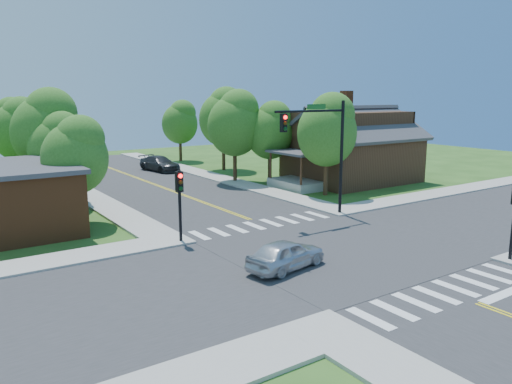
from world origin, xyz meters
TOP-DOWN VIEW (x-y plane):
  - ground at (0.00, 0.00)m, footprint 100.00×100.00m
  - road_ns at (0.00, 0.00)m, footprint 10.00×90.00m
  - road_ew at (0.00, 0.00)m, footprint 90.00×10.00m
  - intersection_patch at (0.00, 0.00)m, footprint 10.20×10.20m
  - sidewalk_ne at (15.82, 15.82)m, footprint 40.00×40.00m
  - crosswalk_north at (0.00, 6.20)m, footprint 8.85×2.00m
  - crosswalk_south at (0.00, -6.20)m, footprint 8.85×2.00m
  - centerline at (0.00, 0.00)m, footprint 0.30×90.00m
  - signal_mast_ne at (3.91, 5.59)m, footprint 5.30×0.42m
  - signal_pole_nw at (-5.60, 5.58)m, footprint 0.34×0.42m
  - house_ne at (15.11, 14.23)m, footprint 13.05×8.80m
  - tree_e_a at (9.16, 10.76)m, footprint 4.57×4.34m
  - tree_e_b at (9.06, 17.89)m, footprint 4.16×3.96m
  - tree_e_c at (9.39, 26.37)m, footprint 4.92×4.67m
  - tree_e_d at (8.80, 35.14)m, footprint 4.12×3.91m
  - tree_w_a at (-8.78, 12.48)m, footprint 3.79×3.60m
  - tree_w_b at (-8.76, 19.50)m, footprint 4.75×4.51m
  - tree_w_c at (-9.24, 27.73)m, footprint 4.37×4.15m
  - tree_w_d at (-8.55, 37.29)m, footprint 4.33×4.11m
  - tree_house at (6.50, 19.55)m, footprint 4.74×4.50m
  - tree_bldg at (-8.52, 17.92)m, footprint 3.84×3.64m
  - car_silver at (-3.56, -0.64)m, footprint 3.04×4.51m
  - car_dgrey at (3.48, 29.11)m, footprint 3.96×5.85m

SIDE VIEW (x-z plane):
  - ground at x=0.00m, z-range 0.00..0.00m
  - intersection_patch at x=0.00m, z-range -0.03..0.03m
  - road_ns at x=0.00m, z-range 0.00..0.04m
  - road_ew at x=0.00m, z-range 0.01..0.04m
  - crosswalk_north at x=0.00m, z-range 0.04..0.05m
  - crosswalk_south at x=0.00m, z-range 0.04..0.05m
  - centerline at x=0.00m, z-range 0.04..0.05m
  - sidewalk_ne at x=15.82m, z-range 0.00..0.14m
  - car_silver at x=-3.56m, z-range 0.00..1.34m
  - car_dgrey at x=3.48m, z-range 0.00..1.47m
  - signal_pole_nw at x=-5.60m, z-range 0.76..4.56m
  - house_ne at x=15.11m, z-range -0.23..6.88m
  - tree_w_a at x=-8.78m, z-range 1.00..7.44m
  - tree_bldg at x=-8.52m, z-range 1.01..7.53m
  - tree_e_d at x=8.80m, z-range 1.08..8.09m
  - tree_e_b at x=9.06m, z-range 1.10..8.17m
  - tree_w_d at x=-8.55m, z-range 1.14..8.50m
  - signal_mast_ne at x=3.91m, z-range 1.25..8.45m
  - tree_w_c at x=-9.24m, z-range 1.15..8.58m
  - tree_e_a at x=9.16m, z-range 1.20..8.97m
  - tree_house at x=6.50m, z-range 1.25..9.30m
  - tree_w_b at x=-8.76m, z-range 1.25..9.33m
  - tree_e_c at x=9.39m, z-range 1.30..9.66m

